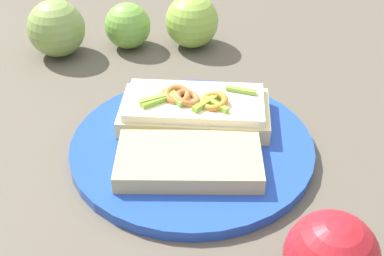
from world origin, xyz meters
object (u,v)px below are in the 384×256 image
object	(u,v)px
apple_3	(128,26)
plate	(192,147)
apple_1	(56,28)
apple_4	(192,21)
sandwich	(194,109)
bread_slice_side	(189,161)

from	to	relation	value
apple_3	plate	bearing A→B (deg)	155.28
plate	apple_1	bearing A→B (deg)	-5.07
apple_4	sandwich	bearing A→B (deg)	135.64
plate	apple_4	bearing A→B (deg)	-45.13
plate	apple_4	distance (m)	0.26
plate	apple_3	distance (m)	0.28
sandwich	bread_slice_side	size ratio (longest dim) A/B	1.25
sandwich	bread_slice_side	world-z (taller)	sandwich
plate	bread_slice_side	bearing A→B (deg)	130.72
sandwich	apple_1	distance (m)	0.28
plate	sandwich	world-z (taller)	sandwich
bread_slice_side	apple_3	size ratio (longest dim) A/B	2.21
bread_slice_side	apple_4	size ratio (longest dim) A/B	1.91
apple_1	apple_4	world-z (taller)	apple_1
plate	bread_slice_side	xyz separation A→B (m)	(-0.03, 0.03, 0.02)
bread_slice_side	apple_3	distance (m)	0.32
apple_4	plate	bearing A→B (deg)	134.87
apple_1	apple_4	bearing A→B (deg)	-127.01
sandwich	apple_1	bearing A→B (deg)	140.50
apple_1	apple_4	xyz separation A→B (m)	(-0.12, -0.16, -0.00)
sandwich	apple_1	xyz separation A→B (m)	(0.28, 0.01, 0.01)
sandwich	apple_3	world-z (taller)	apple_3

